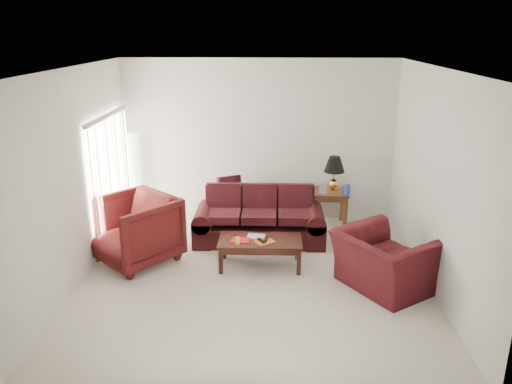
% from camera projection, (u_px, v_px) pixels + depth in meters
% --- Properties ---
extents(floor, '(5.00, 5.00, 0.00)m').
position_uv_depth(floor, '(254.00, 278.00, 7.33)').
color(floor, beige).
rests_on(floor, ground).
extents(blinds, '(0.10, 2.00, 2.16)m').
position_uv_depth(blinds, '(112.00, 180.00, 8.31)').
color(blinds, silver).
rests_on(blinds, ground).
extents(sofa, '(2.25, 1.07, 0.90)m').
position_uv_depth(sofa, '(259.00, 216.00, 8.47)').
color(sofa, black).
rests_on(sofa, ground).
extents(throw_pillow, '(0.48, 0.39, 0.45)m').
position_uv_depth(throw_pillow, '(230.00, 188.00, 9.12)').
color(throw_pillow, black).
rests_on(throw_pillow, sofa).
extents(end_table, '(0.67, 0.67, 0.67)m').
position_uv_depth(end_table, '(330.00, 208.00, 9.21)').
color(end_table, brown).
rests_on(end_table, ground).
extents(table_lamp, '(0.48, 0.48, 0.63)m').
position_uv_depth(table_lamp, '(334.00, 174.00, 9.04)').
color(table_lamp, gold).
rests_on(table_lamp, end_table).
extents(clock, '(0.14, 0.06, 0.13)m').
position_uv_depth(clock, '(323.00, 190.00, 8.94)').
color(clock, silver).
rests_on(clock, end_table).
extents(blue_canister, '(0.14, 0.14, 0.17)m').
position_uv_depth(blue_canister, '(347.00, 190.00, 8.89)').
color(blue_canister, '#1C40BB').
rests_on(blue_canister, end_table).
extents(picture_frame, '(0.17, 0.18, 0.05)m').
position_uv_depth(picture_frame, '(321.00, 183.00, 9.31)').
color(picture_frame, silver).
rests_on(picture_frame, end_table).
extents(floor_lamp, '(0.29, 0.29, 1.71)m').
position_uv_depth(floor_lamp, '(135.00, 178.00, 9.23)').
color(floor_lamp, silver).
rests_on(floor_lamp, ground).
extents(armchair_left, '(1.61, 1.61, 1.05)m').
position_uv_depth(armchair_left, '(134.00, 230.00, 7.70)').
color(armchair_left, '#420F0F').
rests_on(armchair_left, ground).
extents(armchair_right, '(1.59, 1.63, 0.80)m').
position_uv_depth(armchair_right, '(384.00, 261.00, 6.95)').
color(armchair_right, '#3B0D11').
rests_on(armchair_right, ground).
extents(coffee_table, '(1.41, 1.09, 0.44)m').
position_uv_depth(coffee_table, '(260.00, 253.00, 7.63)').
color(coffee_table, black).
rests_on(coffee_table, ground).
extents(magazine_red, '(0.30, 0.24, 0.02)m').
position_uv_depth(magazine_red, '(240.00, 240.00, 7.52)').
color(magazine_red, red).
rests_on(magazine_red, coffee_table).
extents(magazine_white, '(0.29, 0.23, 0.02)m').
position_uv_depth(magazine_white, '(256.00, 236.00, 7.66)').
color(magazine_white, white).
rests_on(magazine_white, coffee_table).
extents(magazine_orange, '(0.35, 0.33, 0.02)m').
position_uv_depth(magazine_orange, '(264.00, 242.00, 7.47)').
color(magazine_orange, '#E45A1A').
rests_on(magazine_orange, coffee_table).
extents(remote_a, '(0.14, 0.18, 0.02)m').
position_uv_depth(remote_a, '(261.00, 241.00, 7.46)').
color(remote_a, black).
rests_on(remote_a, coffee_table).
extents(remote_b, '(0.09, 0.19, 0.02)m').
position_uv_depth(remote_b, '(267.00, 239.00, 7.53)').
color(remote_b, black).
rests_on(remote_b, coffee_table).
extents(yellow_glass, '(0.08, 0.08, 0.11)m').
position_uv_depth(yellow_glass, '(238.00, 241.00, 7.39)').
color(yellow_glass, yellow).
rests_on(yellow_glass, coffee_table).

